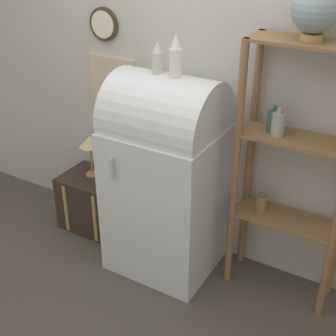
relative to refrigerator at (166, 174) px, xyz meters
The scene contains 9 objects.
ground_plane 0.81m from the refrigerator, 89.99° to the right, with size 12.00×12.00×0.00m, color #4C4742.
wall_back 0.68m from the refrigerator, 90.70° to the left, with size 7.00×0.09×2.70m.
refrigerator is the anchor object (origin of this frame).
suitcase_trunk 0.93m from the refrigerator, behind, with size 0.55×0.42×0.48m.
shelf_unit 0.88m from the refrigerator, 11.13° to the left, with size 0.73×0.31×1.79m.
globe 1.46m from the refrigerator, 10.71° to the left, with size 0.27×0.27×0.31m.
vase_left 0.82m from the refrigerator, behind, with size 0.07×0.07×0.20m.
vase_center 0.85m from the refrigerator, ahead, with size 0.08×0.08×0.27m.
desk_lamp 0.80m from the refrigerator, behind, with size 0.17×0.17×0.36m.
Camera 1 is at (1.49, -2.29, 2.41)m, focal length 50.00 mm.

